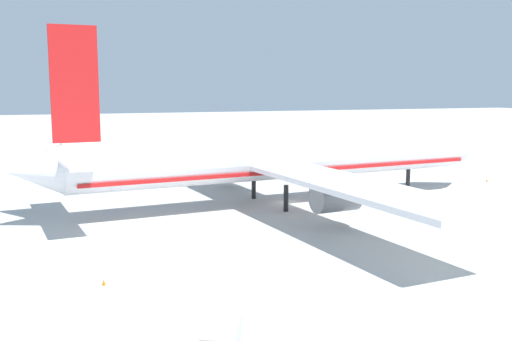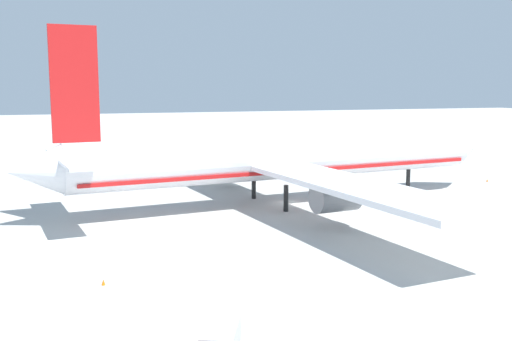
% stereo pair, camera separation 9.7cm
% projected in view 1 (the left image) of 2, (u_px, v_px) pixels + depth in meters
% --- Properties ---
extents(ground_plane, '(600.00, 600.00, 0.00)m').
position_uv_depth(ground_plane, '(288.00, 203.00, 91.54)').
color(ground_plane, '#B2B2AD').
extents(airliner, '(78.65, 83.12, 25.45)m').
position_uv_depth(airliner, '(281.00, 158.00, 89.96)').
color(airliner, white).
rests_on(airliner, ground).
extents(baggage_cart_2, '(3.33, 2.33, 0.40)m').
position_uv_depth(baggage_cart_2, '(252.00, 164.00, 134.66)').
color(baggage_cart_2, '#26598C').
rests_on(baggage_cart_2, ground).
extents(traffic_cone_0, '(0.36, 0.36, 0.55)m').
position_uv_depth(traffic_cone_0, '(104.00, 282.00, 53.90)').
color(traffic_cone_0, orange).
rests_on(traffic_cone_0, ground).
extents(traffic_cone_1, '(0.36, 0.36, 0.55)m').
position_uv_depth(traffic_cone_1, '(487.00, 180.00, 111.37)').
color(traffic_cone_1, orange).
rests_on(traffic_cone_1, ground).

